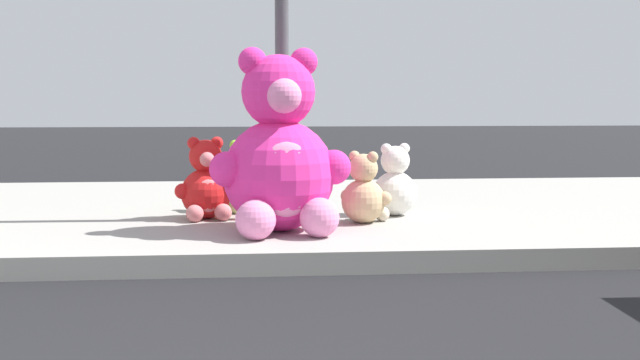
{
  "coord_description": "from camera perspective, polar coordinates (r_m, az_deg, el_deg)",
  "views": [
    {
      "loc": [
        0.77,
        -1.8,
        1.12
      ],
      "look_at": [
        1.23,
        3.6,
        0.55
      ],
      "focal_mm": 43.33,
      "sensor_mm": 36.0,
      "label": 1
    }
  ],
  "objects": [
    {
      "name": "plush_teal",
      "position": [
        7.22,
        -2.7,
        0.0
      ],
      "size": [
        0.38,
        0.41,
        0.54
      ],
      "color": "teal",
      "rests_on": "sidewalk"
    },
    {
      "name": "sign_pole",
      "position": [
        6.24,
        -2.85,
        12.69
      ],
      "size": [
        0.56,
        0.11,
        3.2
      ],
      "color": "#4C4C51",
      "rests_on": "sidewalk"
    },
    {
      "name": "plush_pink_large",
      "position": [
        5.63,
        -2.99,
        1.58
      ],
      "size": [
        1.03,
        0.93,
        1.34
      ],
      "color": "#F22D93",
      "rests_on": "sidewalk"
    },
    {
      "name": "plush_white",
      "position": [
        6.48,
        5.47,
        -0.47
      ],
      "size": [
        0.45,
        0.43,
        0.6
      ],
      "color": "white",
      "rests_on": "sidewalk"
    },
    {
      "name": "plush_red",
      "position": [
        6.32,
        -8.4,
        -0.45
      ],
      "size": [
        0.51,
        0.47,
        0.67
      ],
      "color": "red",
      "rests_on": "sidewalk"
    },
    {
      "name": "sidewalk",
      "position": [
        7.12,
        -11.1,
        -2.56
      ],
      "size": [
        28.0,
        4.4,
        0.15
      ],
      "primitive_type": "cube",
      "color": "#9E9B93",
      "rests_on": "ground_plane"
    },
    {
      "name": "plush_lime",
      "position": [
        6.73,
        -5.88,
        -0.21
      ],
      "size": [
        0.44,
        0.44,
        0.62
      ],
      "color": "#8CD133",
      "rests_on": "sidewalk"
    },
    {
      "name": "plush_tan",
      "position": [
        6.07,
        3.29,
        -1.05
      ],
      "size": [
        0.39,
        0.41,
        0.57
      ],
      "color": "tan",
      "rests_on": "sidewalk"
    }
  ]
}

